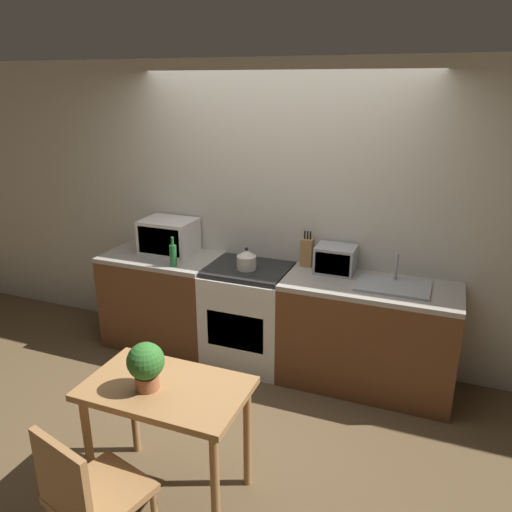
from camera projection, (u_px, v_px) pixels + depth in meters
ground_plane at (233, 410)px, 3.86m from camera, size 16.00×16.00×0.00m
wall_back at (281, 215)px, 4.39m from camera, size 10.00×0.06×2.60m
counter_left_run at (163, 300)px, 4.74m from camera, size 1.04×0.62×0.90m
counter_right_run at (367, 335)px, 4.07m from camera, size 1.38×0.62×0.90m
stove_range at (249, 315)px, 4.43m from camera, size 0.71×0.62×0.90m
kettle at (247, 260)px, 4.22m from camera, size 0.17×0.17×0.19m
microwave at (169, 236)px, 4.61m from camera, size 0.48×0.36×0.31m
bottle at (173, 255)px, 4.28m from camera, size 0.06×0.06×0.26m
knife_block at (307, 252)px, 4.28m from camera, size 0.10×0.09×0.31m
toaster_oven at (336, 259)px, 4.14m from camera, size 0.32×0.26×0.23m
sink_basin at (393, 285)px, 3.87m from camera, size 0.56×0.36×0.24m
dining_table at (167, 403)px, 2.90m from camera, size 0.94×0.57×0.76m
dining_chair at (88, 494)px, 2.44m from camera, size 0.51×0.51×0.88m
potted_plant at (146, 364)px, 2.79m from camera, size 0.21×0.21×0.28m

